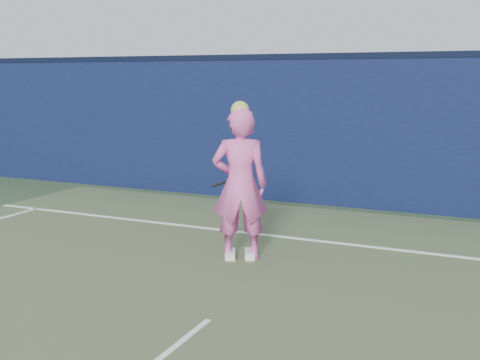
% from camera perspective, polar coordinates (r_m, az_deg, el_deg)
% --- Properties ---
extents(backstop_wall, '(24.00, 0.40, 2.50)m').
position_cam_1_polar(backstop_wall, '(10.45, 10.81, 4.34)').
color(backstop_wall, '#0D1239').
rests_on(backstop_wall, ground).
extents(wall_cap, '(24.00, 0.42, 0.10)m').
position_cam_1_polar(wall_cap, '(10.42, 11.04, 11.47)').
color(wall_cap, black).
rests_on(wall_cap, backstop_wall).
extents(player, '(0.80, 0.68, 1.93)m').
position_cam_1_polar(player, '(7.24, -0.00, -0.40)').
color(player, '#ED5CB1').
rests_on(player, ground).
extents(racket, '(0.48, 0.28, 0.28)m').
position_cam_1_polar(racket, '(7.68, -0.11, 0.11)').
color(racket, black).
rests_on(racket, ground).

